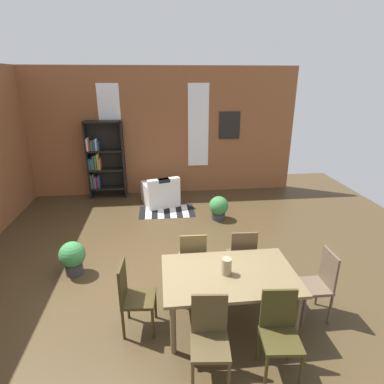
{
  "coord_description": "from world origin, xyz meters",
  "views": [
    {
      "loc": [
        0.05,
        -4.11,
        3.05
      ],
      "look_at": [
        0.68,
        1.62,
        0.94
      ],
      "focal_mm": 29.52,
      "sensor_mm": 36.0,
      "label": 1
    }
  ],
  "objects_px": {
    "dining_table": "(229,279)",
    "dining_chair_near_left": "(210,337)",
    "armchair_white": "(161,194)",
    "dining_chair_far_left": "(193,258)",
    "dining_chair_head_right": "(319,282)",
    "vase_on_table": "(227,266)",
    "dining_chair_near_right": "(279,331)",
    "potted_plant_window": "(73,257)",
    "potted_plant_by_shelf": "(274,261)",
    "bookshelf_tall": "(103,160)",
    "dining_chair_far_right": "(242,255)",
    "potted_plant_corner": "(219,207)",
    "dining_chair_head_left": "(133,295)"
  },
  "relations": [
    {
      "from": "dining_chair_head_right",
      "to": "bookshelf_tall",
      "type": "xyz_separation_m",
      "value": [
        -3.47,
        4.92,
        0.5
      ]
    },
    {
      "from": "dining_chair_near_right",
      "to": "armchair_white",
      "type": "xyz_separation_m",
      "value": [
        -1.18,
        4.97,
        -0.23
      ]
    },
    {
      "from": "dining_chair_near_right",
      "to": "potted_plant_window",
      "type": "relative_size",
      "value": 1.68
    },
    {
      "from": "dining_chair_far_left",
      "to": "dining_chair_head_left",
      "type": "distance_m",
      "value": 1.12
    },
    {
      "from": "vase_on_table",
      "to": "dining_chair_near_left",
      "type": "xyz_separation_m",
      "value": [
        -0.33,
        -0.76,
        -0.33
      ]
    },
    {
      "from": "dining_chair_head_right",
      "to": "potted_plant_by_shelf",
      "type": "distance_m",
      "value": 1.01
    },
    {
      "from": "dining_chair_far_right",
      "to": "dining_chair_far_left",
      "type": "distance_m",
      "value": 0.75
    },
    {
      "from": "dining_chair_far_left",
      "to": "potted_plant_corner",
      "type": "bearing_deg",
      "value": 70.29
    },
    {
      "from": "vase_on_table",
      "to": "armchair_white",
      "type": "relative_size",
      "value": 0.21
    },
    {
      "from": "potted_plant_window",
      "to": "potted_plant_corner",
      "type": "bearing_deg",
      "value": 33.67
    },
    {
      "from": "bookshelf_tall",
      "to": "potted_plant_window",
      "type": "relative_size",
      "value": 3.56
    },
    {
      "from": "dining_chair_far_right",
      "to": "armchair_white",
      "type": "relative_size",
      "value": 0.96
    },
    {
      "from": "bookshelf_tall",
      "to": "potted_plant_by_shelf",
      "type": "distance_m",
      "value": 5.17
    },
    {
      "from": "dining_chair_near_left",
      "to": "potted_plant_window",
      "type": "xyz_separation_m",
      "value": [
        -1.9,
        2.09,
        -0.2
      ]
    },
    {
      "from": "dining_table",
      "to": "potted_plant_by_shelf",
      "type": "relative_size",
      "value": 3.58
    },
    {
      "from": "dining_table",
      "to": "dining_chair_near_left",
      "type": "height_order",
      "value": "dining_chair_near_left"
    },
    {
      "from": "dining_chair_near_right",
      "to": "dining_chair_head_right",
      "type": "xyz_separation_m",
      "value": [
        0.83,
        0.76,
        0.0
      ]
    },
    {
      "from": "dining_chair_near_left",
      "to": "potted_plant_by_shelf",
      "type": "height_order",
      "value": "dining_chair_near_left"
    },
    {
      "from": "vase_on_table",
      "to": "dining_chair_near_left",
      "type": "bearing_deg",
      "value": -113.44
    },
    {
      "from": "potted_plant_by_shelf",
      "to": "potted_plant_corner",
      "type": "relative_size",
      "value": 0.86
    },
    {
      "from": "dining_chair_head_left",
      "to": "dining_chair_head_right",
      "type": "relative_size",
      "value": 1.0
    },
    {
      "from": "potted_plant_by_shelf",
      "to": "dining_chair_near_right",
      "type": "bearing_deg",
      "value": -108.82
    },
    {
      "from": "dining_chair_head_right",
      "to": "potted_plant_window",
      "type": "bearing_deg",
      "value": 159.1
    },
    {
      "from": "vase_on_table",
      "to": "bookshelf_tall",
      "type": "relative_size",
      "value": 0.11
    },
    {
      "from": "dining_chair_far_left",
      "to": "potted_plant_corner",
      "type": "relative_size",
      "value": 1.76
    },
    {
      "from": "armchair_white",
      "to": "potted_plant_corner",
      "type": "bearing_deg",
      "value": -39.34
    },
    {
      "from": "dining_chair_head_left",
      "to": "potted_plant_by_shelf",
      "type": "height_order",
      "value": "dining_chair_head_left"
    },
    {
      "from": "potted_plant_by_shelf",
      "to": "dining_chair_head_left",
      "type": "bearing_deg",
      "value": -156.59
    },
    {
      "from": "dining_chair_far_left",
      "to": "dining_chair_head_right",
      "type": "distance_m",
      "value": 1.76
    },
    {
      "from": "dining_chair_far_left",
      "to": "armchair_white",
      "type": "height_order",
      "value": "dining_chair_far_left"
    },
    {
      "from": "dining_chair_near_right",
      "to": "potted_plant_by_shelf",
      "type": "relative_size",
      "value": 2.04
    },
    {
      "from": "armchair_white",
      "to": "potted_plant_window",
      "type": "distance_m",
      "value": 3.24
    },
    {
      "from": "dining_chair_near_right",
      "to": "dining_chair_near_left",
      "type": "bearing_deg",
      "value": -180.0
    },
    {
      "from": "dining_chair_far_left",
      "to": "bookshelf_tall",
      "type": "xyz_separation_m",
      "value": [
        -1.89,
        4.16,
        0.5
      ]
    },
    {
      "from": "dining_table",
      "to": "potted_plant_window",
      "type": "height_order",
      "value": "dining_table"
    },
    {
      "from": "dining_chair_head_left",
      "to": "dining_chair_near_right",
      "type": "bearing_deg",
      "value": -25.7
    },
    {
      "from": "bookshelf_tall",
      "to": "dining_chair_near_left",
      "type": "bearing_deg",
      "value": -71.51
    },
    {
      "from": "dining_chair_far_right",
      "to": "bookshelf_tall",
      "type": "height_order",
      "value": "bookshelf_tall"
    },
    {
      "from": "bookshelf_tall",
      "to": "potted_plant_window",
      "type": "height_order",
      "value": "bookshelf_tall"
    },
    {
      "from": "dining_table",
      "to": "potted_plant_corner",
      "type": "bearing_deg",
      "value": 81.32
    },
    {
      "from": "dining_chair_head_right",
      "to": "potted_plant_window",
      "type": "relative_size",
      "value": 1.68
    },
    {
      "from": "dining_chair_near_right",
      "to": "bookshelf_tall",
      "type": "relative_size",
      "value": 0.47
    },
    {
      "from": "dining_chair_head_left",
      "to": "dining_chair_near_left",
      "type": "distance_m",
      "value": 1.14
    },
    {
      "from": "dining_chair_head_right",
      "to": "bookshelf_tall",
      "type": "distance_m",
      "value": 6.04
    },
    {
      "from": "dining_table",
      "to": "potted_plant_window",
      "type": "xyz_separation_m",
      "value": [
        -2.27,
        1.33,
        -0.34
      ]
    },
    {
      "from": "dining_chair_near_right",
      "to": "potted_plant_window",
      "type": "height_order",
      "value": "dining_chair_near_right"
    },
    {
      "from": "dining_chair_near_right",
      "to": "dining_chair_far_right",
      "type": "distance_m",
      "value": 1.52
    },
    {
      "from": "dining_chair_far_right",
      "to": "dining_chair_head_left",
      "type": "relative_size",
      "value": 1.0
    },
    {
      "from": "dining_table",
      "to": "potted_plant_window",
      "type": "distance_m",
      "value": 2.65
    },
    {
      "from": "dining_table",
      "to": "armchair_white",
      "type": "relative_size",
      "value": 1.68
    }
  ]
}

